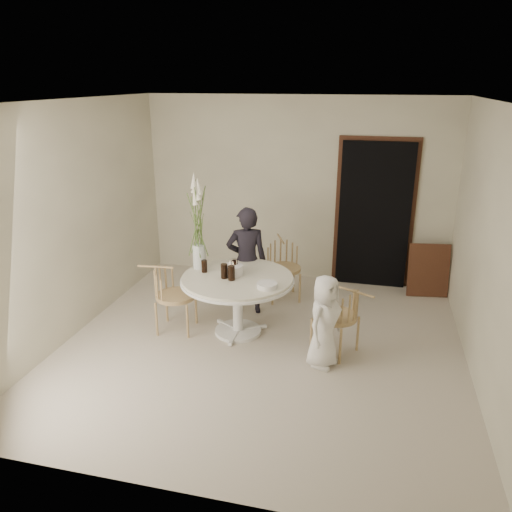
% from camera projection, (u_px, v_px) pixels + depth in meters
% --- Properties ---
extents(ground, '(4.50, 4.50, 0.00)m').
position_uv_depth(ground, '(262.00, 346.00, 5.75)').
color(ground, beige).
rests_on(ground, ground).
extents(room_shell, '(4.50, 4.50, 4.50)m').
position_uv_depth(room_shell, '(262.00, 209.00, 5.20)').
color(room_shell, white).
rests_on(room_shell, ground).
extents(doorway, '(1.00, 0.10, 2.10)m').
position_uv_depth(doorway, '(374.00, 216.00, 7.15)').
color(doorway, black).
rests_on(doorway, ground).
extents(door_trim, '(1.12, 0.03, 2.22)m').
position_uv_depth(door_trim, '(375.00, 211.00, 7.16)').
color(door_trim, '#4F2A1B').
rests_on(door_trim, ground).
extents(table, '(1.33, 1.33, 0.73)m').
position_uv_depth(table, '(237.00, 285.00, 5.85)').
color(table, white).
rests_on(table, ground).
extents(picture_frame, '(0.58, 0.24, 0.75)m').
position_uv_depth(picture_frame, '(428.00, 270.00, 6.98)').
color(picture_frame, '#4F2A1B').
rests_on(picture_frame, ground).
extents(chair_far, '(0.57, 0.59, 0.82)m').
position_uv_depth(chair_far, '(282.00, 260.00, 6.93)').
color(chair_far, tan).
rests_on(chair_far, ground).
extents(chair_right, '(0.60, 0.58, 0.81)m').
position_uv_depth(chair_right, '(345.00, 312.00, 5.39)').
color(chair_right, tan).
rests_on(chair_right, ground).
extents(chair_left, '(0.52, 0.49, 0.83)m').
position_uv_depth(chair_left, '(166.00, 289.00, 5.96)').
color(chair_left, tan).
rests_on(chair_left, ground).
extents(girl, '(0.60, 0.49, 1.42)m').
position_uv_depth(girl, '(247.00, 261.00, 6.36)').
color(girl, black).
rests_on(girl, ground).
extents(boy, '(0.50, 0.59, 1.02)m').
position_uv_depth(boy, '(324.00, 321.00, 5.21)').
color(boy, white).
rests_on(boy, ground).
extents(birthday_cake, '(0.24, 0.24, 0.16)m').
position_uv_depth(birthday_cake, '(233.00, 270.00, 5.85)').
color(birthday_cake, white).
rests_on(birthday_cake, table).
extents(cola_tumbler_a, '(0.08, 0.08, 0.17)m').
position_uv_depth(cola_tumbler_a, '(224.00, 271.00, 5.74)').
color(cola_tumbler_a, black).
rests_on(cola_tumbler_a, table).
extents(cola_tumbler_b, '(0.08, 0.08, 0.17)m').
position_uv_depth(cola_tumbler_b, '(231.00, 273.00, 5.68)').
color(cola_tumbler_b, black).
rests_on(cola_tumbler_b, table).
extents(cola_tumbler_c, '(0.07, 0.07, 0.15)m').
position_uv_depth(cola_tumbler_c, '(204.00, 266.00, 5.92)').
color(cola_tumbler_c, black).
rests_on(cola_tumbler_c, table).
extents(cola_tumbler_d, '(0.09, 0.09, 0.16)m').
position_uv_depth(cola_tumbler_d, '(235.00, 267.00, 5.89)').
color(cola_tumbler_d, black).
rests_on(cola_tumbler_d, table).
extents(plate_stack, '(0.23, 0.23, 0.06)m').
position_uv_depth(plate_stack, '(267.00, 285.00, 5.49)').
color(plate_stack, white).
rests_on(plate_stack, table).
extents(flower_vase, '(0.16, 0.16, 1.17)m').
position_uv_depth(flower_vase, '(198.00, 224.00, 5.89)').
color(flower_vase, silver).
rests_on(flower_vase, table).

